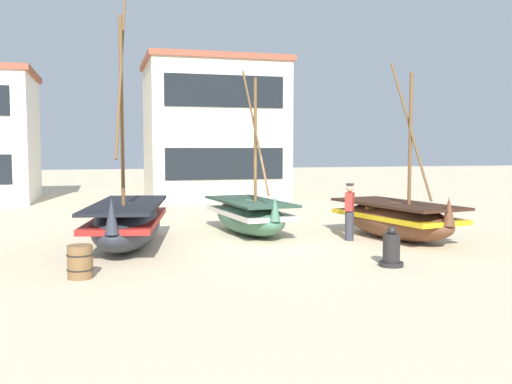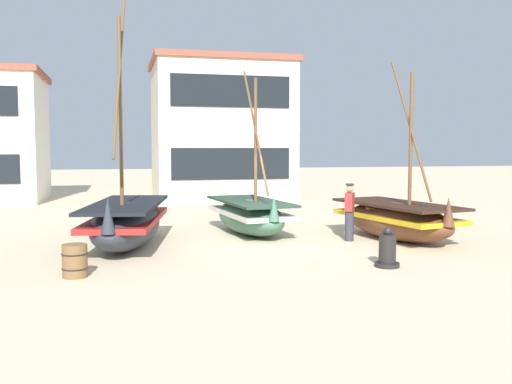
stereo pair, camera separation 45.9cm
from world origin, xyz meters
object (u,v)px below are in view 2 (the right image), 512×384
object	(u,v)px
fishing_boat_centre_large	(127,222)
wooden_barrel	(75,261)
fisherman_by_hull	(350,213)
harbor_building_main	(220,130)
fishing_boat_far_right	(250,215)
capstan_winch	(387,251)
fishing_boat_near_left	(397,219)

from	to	relation	value
fishing_boat_centre_large	wooden_barrel	world-z (taller)	fishing_boat_centre_large
fishing_boat_centre_large	fisherman_by_hull	world-z (taller)	fishing_boat_centre_large
fisherman_by_hull	harbor_building_main	bearing A→B (deg)	94.30
fishing_boat_far_right	capstan_winch	world-z (taller)	fishing_boat_far_right
fishing_boat_centre_large	fishing_boat_far_right	bearing A→B (deg)	20.84
fishing_boat_near_left	fishing_boat_centre_large	xyz separation A→B (m)	(-7.84, 0.65, 0.07)
fishing_boat_near_left	fisherman_by_hull	xyz separation A→B (m)	(-1.47, 0.13, 0.22)
capstan_winch	harbor_building_main	size ratio (longest dim) A/B	0.13
fishing_boat_near_left	capstan_winch	bearing A→B (deg)	-120.85
fishing_boat_near_left	capstan_winch	world-z (taller)	fishing_boat_near_left
fishing_boat_near_left	fisherman_by_hull	world-z (taller)	fishing_boat_near_left
fishing_boat_centre_large	capstan_winch	world-z (taller)	fishing_boat_centre_large
capstan_winch	wooden_barrel	bearing A→B (deg)	174.89
fishing_boat_near_left	fishing_boat_centre_large	bearing A→B (deg)	175.26
fishing_boat_centre_large	fisherman_by_hull	xyz separation A→B (m)	(6.36, -0.52, 0.15)
fisherman_by_hull	capstan_winch	xyz separation A→B (m)	(-0.61, -3.61, -0.46)
fisherman_by_hull	harbor_building_main	xyz separation A→B (m)	(-1.14, 15.13, 2.88)
fishing_boat_far_right	capstan_winch	distance (m)	5.91
fishing_boat_far_right	fishing_boat_centre_large	bearing A→B (deg)	-159.16
fishing_boat_centre_large	harbor_building_main	size ratio (longest dim) A/B	0.97
fishing_boat_centre_large	fishing_boat_far_right	xyz separation A→B (m)	(3.83, 1.46, -0.08)
fishing_boat_near_left	wooden_barrel	bearing A→B (deg)	-162.27
fishing_boat_near_left	wooden_barrel	xyz separation A→B (m)	(-8.95, -2.86, -0.26)
fisherman_by_hull	wooden_barrel	distance (m)	8.07
fisherman_by_hull	wooden_barrel	bearing A→B (deg)	-158.19
wooden_barrel	harbor_building_main	xyz separation A→B (m)	(6.34, 18.12, 3.36)
fishing_boat_near_left	harbor_building_main	size ratio (longest dim) A/B	0.71
fishing_boat_centre_large	wooden_barrel	size ratio (longest dim) A/B	10.22
fishing_boat_near_left	fisherman_by_hull	bearing A→B (deg)	174.91
harbor_building_main	fishing_boat_centre_large	bearing A→B (deg)	-109.69
fishing_boat_near_left	fishing_boat_centre_large	distance (m)	7.86
fishing_boat_centre_large	capstan_winch	bearing A→B (deg)	-35.62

